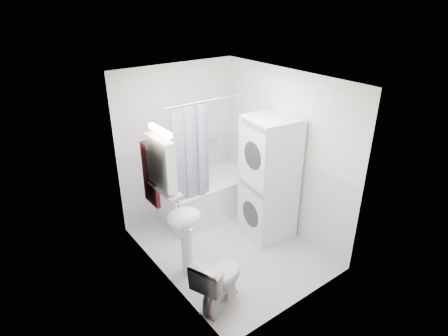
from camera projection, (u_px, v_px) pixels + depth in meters
floor at (229, 247)px, 5.34m from camera, size 2.60×2.60×0.00m
room_walls at (230, 152)px, 4.70m from camera, size 2.60×2.60×2.60m
wainscot at (217, 203)px, 5.29m from camera, size 1.98×2.58×2.58m
door at (190, 230)px, 4.00m from camera, size 0.05×2.00×2.00m
bathtub at (212, 194)px, 6.04m from camera, size 1.64×0.78×0.62m
tub_spout at (209, 150)px, 6.13m from camera, size 0.04×0.12×0.04m
curtain_rod at (224, 97)px, 5.09m from camera, size 1.82×0.02×0.02m
shower_curtain at (192, 157)px, 5.13m from camera, size 0.55×0.02×1.45m
sink at (185, 227)px, 4.57m from camera, size 0.44×0.37×1.04m
medicine_cabinet at (161, 161)px, 4.25m from camera, size 0.13×0.50×0.71m
shelf at (165, 189)px, 4.41m from camera, size 0.18×0.54×0.02m
shower_caddy at (212, 138)px, 6.06m from camera, size 0.22×0.06×0.02m
towel at (150, 174)px, 4.52m from camera, size 0.07×0.33×0.80m
washer_dryer at (269, 179)px, 5.29m from camera, size 0.73×0.72×1.82m
toilet at (219, 279)px, 4.27m from camera, size 0.79×0.62×0.68m
soap_pump at (173, 198)px, 4.73m from camera, size 0.08×0.17×0.08m
shelf_bottle at (171, 190)px, 4.28m from camera, size 0.07×0.18×0.07m
shelf_cup at (159, 180)px, 4.47m from camera, size 0.10×0.09×0.10m
shampoo_a at (199, 137)px, 5.90m from camera, size 0.13×0.17×0.13m
shampoo_b at (206, 137)px, 5.97m from camera, size 0.08×0.21×0.08m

